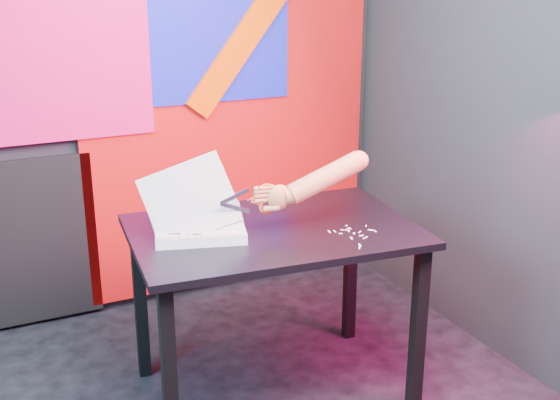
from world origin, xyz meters
TOP-DOWN VIEW (x-y plane):
  - room at (0.00, 0.00)m, footprint 3.01×3.01m
  - backdrop at (0.06, 1.46)m, footprint 2.88×0.05m
  - work_table at (0.41, 0.42)m, footprint 1.20×0.86m
  - printout_stack at (0.12, 0.47)m, footprint 0.41×0.34m
  - scissors at (0.35, 0.39)m, footprint 0.22×0.04m
  - hand_forearm at (0.58, 0.36)m, footprint 0.46×0.12m
  - paper_clippings at (0.67, 0.23)m, footprint 0.18×0.24m

SIDE VIEW (x-z plane):
  - work_table at x=0.41m, z-range 0.28..1.03m
  - paper_clippings at x=0.67m, z-range 0.75..0.75m
  - printout_stack at x=0.12m, z-range 0.62..0.95m
  - scissors at x=0.35m, z-range 0.82..0.95m
  - hand_forearm at x=0.58m, z-range 0.83..1.05m
  - backdrop at x=0.06m, z-range -0.08..2.00m
  - room at x=0.00m, z-range 0.00..2.71m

